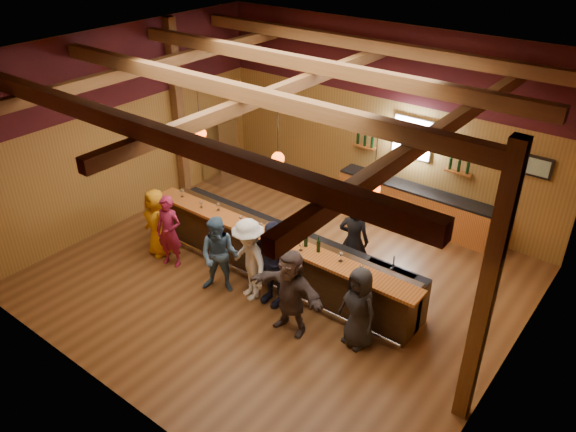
{
  "coord_description": "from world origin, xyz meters",
  "views": [
    {
      "loc": [
        5.9,
        -7.34,
        6.87
      ],
      "look_at": [
        0.0,
        0.3,
        1.35
      ],
      "focal_mm": 35.0,
      "sensor_mm": 36.0,
      "label": 1
    }
  ],
  "objects_px": {
    "customer_dark": "(359,308)",
    "bottle_a": "(306,240)",
    "back_bar_cabinet": "(416,207)",
    "customer_denim": "(219,255)",
    "ice_bucket": "(272,230)",
    "customer_orange": "(157,223)",
    "bar_counter": "(284,254)",
    "customer_brown": "(290,292)",
    "customer_redvest": "(169,232)",
    "stainless_fridge": "(220,151)",
    "bartender": "(354,241)",
    "customer_navy": "(273,263)",
    "customer_white": "(249,260)"
  },
  "relations": [
    {
      "from": "customer_orange",
      "to": "ice_bucket",
      "type": "distance_m",
      "value": 2.78
    },
    {
      "from": "customer_orange",
      "to": "ice_bucket",
      "type": "xyz_separation_m",
      "value": [
        2.66,
        0.66,
        0.47
      ]
    },
    {
      "from": "customer_dark",
      "to": "bottle_a",
      "type": "xyz_separation_m",
      "value": [
        -1.56,
        0.59,
        0.47
      ]
    },
    {
      "from": "back_bar_cabinet",
      "to": "customer_denim",
      "type": "bearing_deg",
      "value": -111.79
    },
    {
      "from": "customer_redvest",
      "to": "back_bar_cabinet",
      "type": "bearing_deg",
      "value": 38.95
    },
    {
      "from": "customer_denim",
      "to": "bottle_a",
      "type": "distance_m",
      "value": 1.73
    },
    {
      "from": "customer_white",
      "to": "back_bar_cabinet",
      "type": "bearing_deg",
      "value": 97.71
    },
    {
      "from": "customer_redvest",
      "to": "customer_white",
      "type": "bearing_deg",
      "value": -11.14
    },
    {
      "from": "back_bar_cabinet",
      "to": "bartender",
      "type": "relative_size",
      "value": 2.33
    },
    {
      "from": "stainless_fridge",
      "to": "customer_brown",
      "type": "distance_m",
      "value": 6.38
    },
    {
      "from": "customer_redvest",
      "to": "customer_white",
      "type": "xyz_separation_m",
      "value": [
        2.06,
        0.16,
        0.06
      ]
    },
    {
      "from": "customer_brown",
      "to": "customer_denim",
      "type": "bearing_deg",
      "value": 176.5
    },
    {
      "from": "customer_white",
      "to": "customer_navy",
      "type": "relative_size",
      "value": 0.96
    },
    {
      "from": "stainless_fridge",
      "to": "customer_white",
      "type": "height_order",
      "value": "stainless_fridge"
    },
    {
      "from": "customer_denim",
      "to": "bar_counter",
      "type": "bearing_deg",
      "value": 32.69
    },
    {
      "from": "customer_orange",
      "to": "bottle_a",
      "type": "relative_size",
      "value": 4.28
    },
    {
      "from": "customer_orange",
      "to": "back_bar_cabinet",
      "type": "bearing_deg",
      "value": 62.78
    },
    {
      "from": "ice_bucket",
      "to": "customer_orange",
      "type": "bearing_deg",
      "value": -166.1
    },
    {
      "from": "back_bar_cabinet",
      "to": "ice_bucket",
      "type": "bearing_deg",
      "value": -107.36
    },
    {
      "from": "back_bar_cabinet",
      "to": "customer_dark",
      "type": "height_order",
      "value": "customer_dark"
    },
    {
      "from": "stainless_fridge",
      "to": "customer_dark",
      "type": "xyz_separation_m",
      "value": [
        6.37,
        -3.26,
        -0.12
      ]
    },
    {
      "from": "customer_brown",
      "to": "bartender",
      "type": "height_order",
      "value": "bartender"
    },
    {
      "from": "bar_counter",
      "to": "customer_orange",
      "type": "relative_size",
      "value": 4.09
    },
    {
      "from": "stainless_fridge",
      "to": "customer_orange",
      "type": "height_order",
      "value": "stainless_fridge"
    },
    {
      "from": "customer_white",
      "to": "customer_navy",
      "type": "xyz_separation_m",
      "value": [
        0.45,
        0.16,
        0.04
      ]
    },
    {
      "from": "customer_orange",
      "to": "bottle_a",
      "type": "height_order",
      "value": "customer_orange"
    },
    {
      "from": "customer_denim",
      "to": "customer_brown",
      "type": "distance_m",
      "value": 1.8
    },
    {
      "from": "customer_orange",
      "to": "customer_dark",
      "type": "bearing_deg",
      "value": 15.24
    },
    {
      "from": "bar_counter",
      "to": "customer_redvest",
      "type": "relative_size",
      "value": 3.93
    },
    {
      "from": "customer_orange",
      "to": "customer_white",
      "type": "height_order",
      "value": "customer_white"
    },
    {
      "from": "stainless_fridge",
      "to": "customer_navy",
      "type": "relative_size",
      "value": 1.0
    },
    {
      "from": "bar_counter",
      "to": "customer_dark",
      "type": "distance_m",
      "value": 2.41
    },
    {
      "from": "customer_brown",
      "to": "bottle_a",
      "type": "height_order",
      "value": "customer_brown"
    },
    {
      "from": "customer_redvest",
      "to": "bottle_a",
      "type": "xyz_separation_m",
      "value": [
        2.85,
        0.9,
        0.45
      ]
    },
    {
      "from": "customer_redvest",
      "to": "bartender",
      "type": "xyz_separation_m",
      "value": [
        3.27,
        1.97,
        0.06
      ]
    },
    {
      "from": "customer_white",
      "to": "ice_bucket",
      "type": "relative_size",
      "value": 6.54
    },
    {
      "from": "customer_redvest",
      "to": "bottle_a",
      "type": "bearing_deg",
      "value": 2.01
    },
    {
      "from": "bar_counter",
      "to": "back_bar_cabinet",
      "type": "bearing_deg",
      "value": 71.66
    },
    {
      "from": "customer_dark",
      "to": "bottle_a",
      "type": "distance_m",
      "value": 1.73
    },
    {
      "from": "customer_denim",
      "to": "ice_bucket",
      "type": "height_order",
      "value": "customer_denim"
    },
    {
      "from": "back_bar_cabinet",
      "to": "customer_orange",
      "type": "height_order",
      "value": "customer_orange"
    },
    {
      "from": "bartender",
      "to": "ice_bucket",
      "type": "relative_size",
      "value": 6.51
    },
    {
      "from": "customer_navy",
      "to": "ice_bucket",
      "type": "height_order",
      "value": "customer_navy"
    },
    {
      "from": "bartender",
      "to": "ice_bucket",
      "type": "distance_m",
      "value": 1.69
    },
    {
      "from": "customer_orange",
      "to": "customer_dark",
      "type": "distance_m",
      "value": 4.95
    },
    {
      "from": "bar_counter",
      "to": "customer_brown",
      "type": "bearing_deg",
      "value": -48.2
    },
    {
      "from": "bar_counter",
      "to": "customer_denim",
      "type": "xyz_separation_m",
      "value": [
        -0.7,
        -1.14,
        0.29
      ]
    },
    {
      "from": "customer_dark",
      "to": "customer_orange",
      "type": "bearing_deg",
      "value": -163.83
    },
    {
      "from": "customer_redvest",
      "to": "bartender",
      "type": "relative_size",
      "value": 0.93
    },
    {
      "from": "customer_brown",
      "to": "ice_bucket",
      "type": "height_order",
      "value": "customer_brown"
    }
  ]
}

